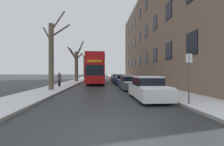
# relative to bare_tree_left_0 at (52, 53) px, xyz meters

# --- Properties ---
(ground_plane) EXTENTS (320.00, 320.00, 0.00)m
(ground_plane) POSITION_rel_bare_tree_left_0_xyz_m (4.92, -10.26, -3.57)
(ground_plane) COLOR #303335
(sidewalk_left) EXTENTS (2.95, 130.00, 0.16)m
(sidewalk_left) POSITION_rel_bare_tree_left_0_xyz_m (-0.30, 42.74, -3.49)
(sidewalk_left) COLOR gray
(sidewalk_left) RESTS_ON ground
(sidewalk_right) EXTENTS (2.95, 130.00, 0.16)m
(sidewalk_right) POSITION_rel_bare_tree_left_0_xyz_m (10.13, 42.74, -3.49)
(sidewalk_right) COLOR gray
(sidewalk_right) RESTS_ON ground
(terrace_facade_right) EXTENTS (9.10, 35.90, 15.69)m
(terrace_facade_right) POSITION_rel_bare_tree_left_0_xyz_m (16.10, 10.51, 4.28)
(terrace_facade_right) COLOR #7A604C
(terrace_facade_right) RESTS_ON ground
(bare_tree_left_0) EXTENTS (2.80, 2.28, 8.29)m
(bare_tree_left_0) POSITION_rel_bare_tree_left_0_xyz_m (0.00, 0.00, 0.00)
(bare_tree_left_0) COLOR brown
(bare_tree_left_0) RESTS_ON ground
(bare_tree_left_1) EXTENTS (2.96, 4.37, 7.71)m
(bare_tree_left_1) POSITION_rel_bare_tree_left_0_xyz_m (0.01, 13.82, -0.16)
(bare_tree_left_1) COLOR brown
(bare_tree_left_1) RESTS_ON ground
(bare_tree_left_2) EXTENTS (2.33, 2.84, 7.97)m
(bare_tree_left_2) POSITION_rel_bare_tree_left_0_xyz_m (0.13, 27.09, 0.08)
(bare_tree_left_2) COLOR brown
(bare_tree_left_2) RESTS_ON ground
(bare_tree_left_3) EXTENTS (2.48, 1.20, 7.92)m
(bare_tree_left_3) POSITION_rel_bare_tree_left_0_xyz_m (0.08, 39.44, 0.60)
(bare_tree_left_3) COLOR brown
(bare_tree_left_3) RESTS_ON ground
(double_decker_bus) EXTENTS (2.58, 10.62, 4.42)m
(double_decker_bus) POSITION_rel_bare_tree_left_0_xyz_m (3.80, 9.60, -1.07)
(double_decker_bus) COLOR red
(double_decker_bus) RESTS_ON ground
(parked_car_0) EXTENTS (1.75, 4.08, 1.49)m
(parked_car_0) POSITION_rel_bare_tree_left_0_xyz_m (7.57, -5.06, -2.88)
(parked_car_0) COLOR silver
(parked_car_0) RESTS_ON ground
(parked_car_1) EXTENTS (1.84, 4.49, 1.40)m
(parked_car_1) POSITION_rel_bare_tree_left_0_xyz_m (7.57, 0.95, -2.91)
(parked_car_1) COLOR #474C56
(parked_car_1) RESTS_ON ground
(parked_car_2) EXTENTS (1.77, 4.13, 1.47)m
(parked_car_2) POSITION_rel_bare_tree_left_0_xyz_m (7.57, 7.20, -2.89)
(parked_car_2) COLOR navy
(parked_car_2) RESTS_ON ground
(parked_car_3) EXTENTS (1.88, 4.36, 1.49)m
(parked_car_3) POSITION_rel_bare_tree_left_0_xyz_m (7.57, 12.31, -2.88)
(parked_car_3) COLOR navy
(parked_car_3) RESTS_ON ground
(parked_car_4) EXTENTS (1.79, 3.95, 1.35)m
(parked_car_4) POSITION_rel_bare_tree_left_0_xyz_m (7.57, 17.63, -2.94)
(parked_car_4) COLOR maroon
(parked_car_4) RESTS_ON ground
(oncoming_van) EXTENTS (2.02, 5.49, 2.48)m
(oncoming_van) POSITION_rel_bare_tree_left_0_xyz_m (2.60, 26.49, -2.23)
(oncoming_van) COLOR #9EA3AD
(oncoming_van) RESTS_ON ground
(pedestrian_left_sidewalk) EXTENTS (0.39, 0.39, 1.79)m
(pedestrian_left_sidewalk) POSITION_rel_bare_tree_left_0_xyz_m (-0.22, 3.31, -2.58)
(pedestrian_left_sidewalk) COLOR black
(pedestrian_left_sidewalk) RESTS_ON ground
(street_sign_post) EXTENTS (0.32, 0.07, 2.69)m
(street_sign_post) POSITION_rel_bare_tree_left_0_xyz_m (8.96, -7.23, -2.03)
(street_sign_post) COLOR #4C4F54
(street_sign_post) RESTS_ON ground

